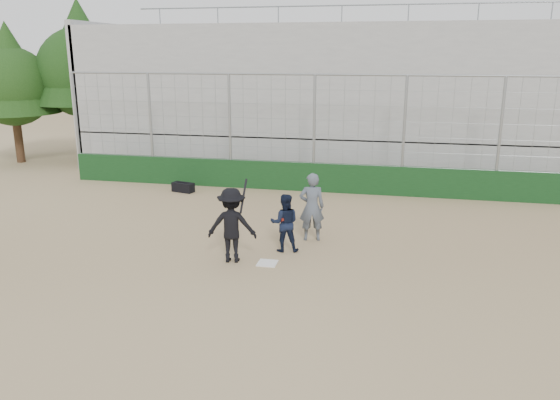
% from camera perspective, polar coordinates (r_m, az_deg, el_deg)
% --- Properties ---
extents(ground, '(90.00, 90.00, 0.00)m').
position_cam_1_polar(ground, '(12.66, -1.33, -6.66)').
color(ground, olive).
rests_on(ground, ground).
extents(home_plate, '(0.44, 0.44, 0.02)m').
position_cam_1_polar(home_plate, '(12.65, -1.33, -6.61)').
color(home_plate, white).
rests_on(home_plate, ground).
extents(backstop, '(18.10, 0.25, 4.04)m').
position_cam_1_polar(backstop, '(19.01, 3.53, 3.75)').
color(backstop, black).
rests_on(backstop, ground).
extents(bleachers, '(20.25, 6.70, 6.98)m').
position_cam_1_polar(bleachers, '(23.61, 5.44, 10.76)').
color(bleachers, '#969696').
rests_on(bleachers, ground).
extents(tree_left, '(4.48, 4.48, 7.00)m').
position_cam_1_polar(tree_left, '(26.30, -20.03, 13.58)').
color(tree_left, '#382214').
rests_on(tree_left, ground).
extents(tree_right, '(3.84, 3.84, 6.00)m').
position_cam_1_polar(tree_right, '(26.51, -26.33, 11.58)').
color(tree_right, '#342113').
rests_on(tree_right, ground).
extents(batter_at_plate, '(1.21, 0.83, 1.90)m').
position_cam_1_polar(batter_at_plate, '(12.58, -5.06, -2.62)').
color(batter_at_plate, black).
rests_on(batter_at_plate, ground).
extents(catcher_crouched, '(0.79, 0.67, 1.00)m').
position_cam_1_polar(catcher_crouched, '(13.25, 0.49, -3.37)').
color(catcher_crouched, black).
rests_on(catcher_crouched, ground).
extents(umpire, '(0.72, 0.55, 1.60)m').
position_cam_1_polar(umpire, '(13.99, 3.33, -1.08)').
color(umpire, '#4E5763').
rests_on(umpire, ground).
extents(equipment_bag, '(0.83, 0.52, 0.37)m').
position_cam_1_polar(equipment_bag, '(19.31, -10.09, 1.32)').
color(equipment_bag, black).
rests_on(equipment_bag, ground).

